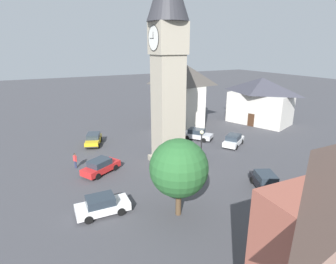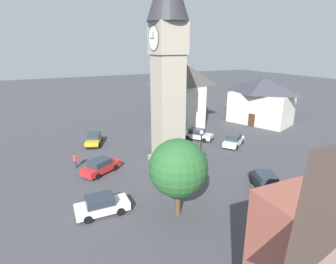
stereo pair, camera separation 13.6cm
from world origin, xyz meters
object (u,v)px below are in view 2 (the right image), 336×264
(car_red_corner, at_px, (266,182))
(car_black_far, at_px, (101,166))
(clock_tower, at_px, (168,48))
(tree, at_px, (178,168))
(car_green_alley, at_px, (94,139))
(car_white_side, at_px, (198,134))
(car_silver_kerb, at_px, (234,140))
(lamp_post, at_px, (201,149))
(car_blue_kerb, at_px, (102,205))
(building_shop_left, at_px, (182,93))
(building_hall_far, at_px, (261,100))
(pedestrian, at_px, (75,159))

(car_red_corner, relative_size, car_black_far, 1.01)
(clock_tower, bearing_deg, tree, 156.92)
(car_green_alley, bearing_deg, car_white_side, -108.96)
(car_silver_kerb, bearing_deg, car_red_corner, 153.68)
(car_black_far, bearing_deg, lamp_post, -129.49)
(car_blue_kerb, distance_m, lamp_post, 10.03)
(lamp_post, bearing_deg, car_white_side, -32.34)
(car_white_side, distance_m, building_shop_left, 9.49)
(clock_tower, relative_size, building_hall_far, 1.85)
(car_blue_kerb, relative_size, car_black_far, 0.95)
(pedestrian, bearing_deg, car_blue_kerb, -177.74)
(car_silver_kerb, xyz_separation_m, building_shop_left, (12.46, 0.71, 4.48))
(car_black_far, height_order, pedestrian, pedestrian)
(clock_tower, relative_size, lamp_post, 4.04)
(lamp_post, bearing_deg, building_hall_far, -57.61)
(car_black_far, bearing_deg, building_shop_left, -53.59)
(car_green_alley, bearing_deg, car_red_corner, -150.02)
(car_white_side, bearing_deg, car_red_corner, 171.09)
(clock_tower, xyz_separation_m, car_red_corner, (-9.62, -5.03, -11.66))
(pedestrian, relative_size, tree, 0.27)
(car_silver_kerb, height_order, car_black_far, same)
(car_white_side, bearing_deg, tree, 141.88)
(car_blue_kerb, xyz_separation_m, lamp_post, (0.73, -9.62, 2.74))
(tree, relative_size, building_shop_left, 0.53)
(clock_tower, relative_size, car_red_corner, 4.77)
(car_red_corner, distance_m, tree, 9.54)
(tree, xyz_separation_m, building_hall_far, (16.93, -25.56, 0.01))
(clock_tower, bearing_deg, building_hall_far, -70.53)
(car_blue_kerb, height_order, car_green_alley, same)
(car_silver_kerb, height_order, building_hall_far, building_hall_far)
(car_red_corner, height_order, lamp_post, lamp_post)
(car_blue_kerb, height_order, tree, tree)
(building_hall_far, height_order, lamp_post, building_hall_far)
(car_red_corner, distance_m, car_green_alley, 22.34)
(car_blue_kerb, distance_m, building_shop_left, 27.48)
(car_red_corner, height_order, car_black_far, same)
(clock_tower, relative_size, tree, 3.45)
(clock_tower, height_order, car_white_side, clock_tower)
(car_black_far, distance_m, tree, 11.08)
(car_black_far, bearing_deg, car_silver_kerb, -89.97)
(pedestrian, bearing_deg, car_silver_kerb, -97.19)
(car_green_alley, distance_m, building_hall_far, 27.99)
(car_black_far, distance_m, car_green_alley, 9.10)
(car_silver_kerb, xyz_separation_m, building_hall_far, (6.90, -11.45, 3.18))
(car_blue_kerb, height_order, building_hall_far, building_hall_far)
(car_blue_kerb, xyz_separation_m, pedestrian, (9.74, 0.38, 0.25))
(car_red_corner, bearing_deg, building_shop_left, -10.96)
(car_green_alley, relative_size, tree, 0.72)
(car_red_corner, relative_size, car_green_alley, 1.00)
(tree, bearing_deg, building_shop_left, -30.80)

